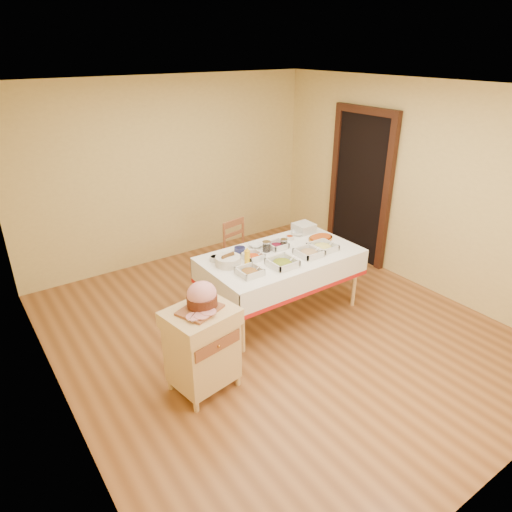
% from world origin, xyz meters
% --- Properties ---
extents(room_shell, '(5.00, 5.00, 5.00)m').
position_xyz_m(room_shell, '(0.00, 0.00, 1.30)').
color(room_shell, brown).
rests_on(room_shell, ground).
extents(doorway, '(0.09, 1.10, 2.20)m').
position_xyz_m(doorway, '(2.20, 0.90, 1.11)').
color(doorway, black).
rests_on(doorway, ground).
extents(dining_table, '(1.82, 1.02, 0.76)m').
position_xyz_m(dining_table, '(0.30, 0.30, 0.60)').
color(dining_table, '#E1BC7C').
rests_on(dining_table, ground).
extents(butcher_cart, '(0.67, 0.58, 0.84)m').
position_xyz_m(butcher_cart, '(-1.12, -0.37, 0.48)').
color(butcher_cart, '#E1BC7C').
rests_on(butcher_cart, ground).
extents(dining_chair, '(0.46, 0.44, 0.88)m').
position_xyz_m(dining_chair, '(0.30, 1.16, 0.45)').
color(dining_chair, brown).
rests_on(dining_chair, ground).
extents(ham_on_board, '(0.38, 0.36, 0.25)m').
position_xyz_m(ham_on_board, '(-1.09, -0.34, 0.95)').
color(ham_on_board, brown).
rests_on(ham_on_board, butcher_cart).
extents(serving_dish_a, '(0.24, 0.24, 0.11)m').
position_xyz_m(serving_dish_a, '(-0.29, 0.08, 0.79)').
color(serving_dish_a, silver).
rests_on(serving_dish_a, dining_table).
extents(serving_dish_b, '(0.28, 0.28, 0.12)m').
position_xyz_m(serving_dish_b, '(0.12, 0.05, 0.80)').
color(serving_dish_b, silver).
rests_on(serving_dish_b, dining_table).
extents(serving_dish_c, '(0.27, 0.27, 0.11)m').
position_xyz_m(serving_dish_c, '(0.54, 0.09, 0.80)').
color(serving_dish_c, silver).
rests_on(serving_dish_c, dining_table).
extents(serving_dish_d, '(0.28, 0.28, 0.11)m').
position_xyz_m(serving_dish_d, '(0.77, 0.12, 0.79)').
color(serving_dish_d, silver).
rests_on(serving_dish_d, dining_table).
extents(serving_dish_e, '(0.22, 0.21, 0.10)m').
position_xyz_m(serving_dish_e, '(-0.04, 0.38, 0.79)').
color(serving_dish_e, silver).
rests_on(serving_dish_e, dining_table).
extents(serving_dish_f, '(0.22, 0.21, 0.10)m').
position_xyz_m(serving_dish_f, '(0.37, 0.46, 0.79)').
color(serving_dish_f, silver).
rests_on(serving_dish_f, dining_table).
extents(small_bowl_left, '(0.12, 0.12, 0.05)m').
position_xyz_m(small_bowl_left, '(-0.42, 0.58, 0.79)').
color(small_bowl_left, silver).
rests_on(small_bowl_left, dining_table).
extents(small_bowl_mid, '(0.13, 0.13, 0.06)m').
position_xyz_m(small_bowl_mid, '(-0.06, 0.63, 0.79)').
color(small_bowl_mid, navy).
rests_on(small_bowl_mid, dining_table).
extents(small_bowl_right, '(0.10, 0.10, 0.05)m').
position_xyz_m(small_bowl_right, '(0.64, 0.57, 0.79)').
color(small_bowl_right, silver).
rests_on(small_bowl_right, dining_table).
extents(bowl_white_imported, '(0.19, 0.19, 0.04)m').
position_xyz_m(bowl_white_imported, '(0.17, 0.63, 0.78)').
color(bowl_white_imported, silver).
rests_on(bowl_white_imported, dining_table).
extents(bowl_small_imported, '(0.18, 0.18, 0.05)m').
position_xyz_m(bowl_small_imported, '(0.82, 0.63, 0.79)').
color(bowl_small_imported, silver).
rests_on(bowl_small_imported, dining_table).
extents(preserve_jar_left, '(0.10, 0.10, 0.12)m').
position_xyz_m(preserve_jar_left, '(0.20, 0.46, 0.82)').
color(preserve_jar_left, silver).
rests_on(preserve_jar_left, dining_table).
extents(preserve_jar_right, '(0.09, 0.09, 0.11)m').
position_xyz_m(preserve_jar_right, '(0.44, 0.42, 0.81)').
color(preserve_jar_right, silver).
rests_on(preserve_jar_right, dining_table).
extents(mustard_bottle, '(0.06, 0.06, 0.19)m').
position_xyz_m(mustard_bottle, '(-0.16, 0.32, 0.85)').
color(mustard_bottle, gold).
rests_on(mustard_bottle, dining_table).
extents(bread_basket, '(0.28, 0.28, 0.12)m').
position_xyz_m(bread_basket, '(-0.35, 0.41, 0.81)').
color(bread_basket, silver).
rests_on(bread_basket, dining_table).
extents(plate_stack, '(0.24, 0.24, 0.12)m').
position_xyz_m(plate_stack, '(0.95, 0.66, 0.82)').
color(plate_stack, silver).
rests_on(plate_stack, dining_table).
extents(brass_platter, '(0.33, 0.24, 0.04)m').
position_xyz_m(brass_platter, '(0.96, 0.35, 0.78)').
color(brass_platter, '#C68738').
rests_on(brass_platter, dining_table).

